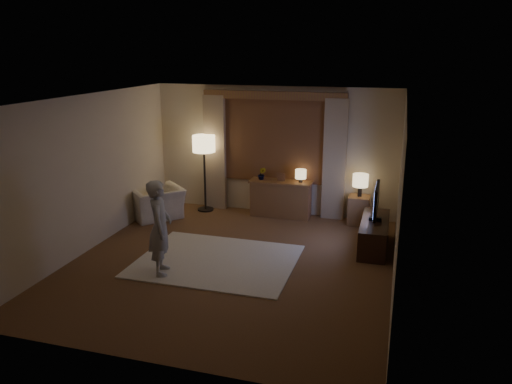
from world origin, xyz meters
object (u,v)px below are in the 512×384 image
at_px(tv_stand, 374,234).
at_px(side_table, 359,210).
at_px(person, 160,227).
at_px(sideboard, 281,199).
at_px(armchair, 157,203).

bearing_deg(tv_stand, side_table, 107.35).
bearing_deg(person, sideboard, -39.23).
xyz_separation_m(sideboard, tv_stand, (1.94, -1.22, -0.10)).
bearing_deg(person, armchair, 8.34).
bearing_deg(sideboard, armchair, -160.64).
height_order(side_table, person, person).
xyz_separation_m(armchair, tv_stand, (4.30, -0.39, -0.06)).
xyz_separation_m(side_table, person, (-2.66, -3.12, 0.47)).
distance_m(armchair, side_table, 4.01).
bearing_deg(armchair, person, 70.41).
distance_m(side_table, tv_stand, 1.23).
bearing_deg(side_table, tv_stand, -72.65).
bearing_deg(armchair, tv_stand, 126.66).
distance_m(side_table, person, 4.13).
height_order(tv_stand, person, person).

